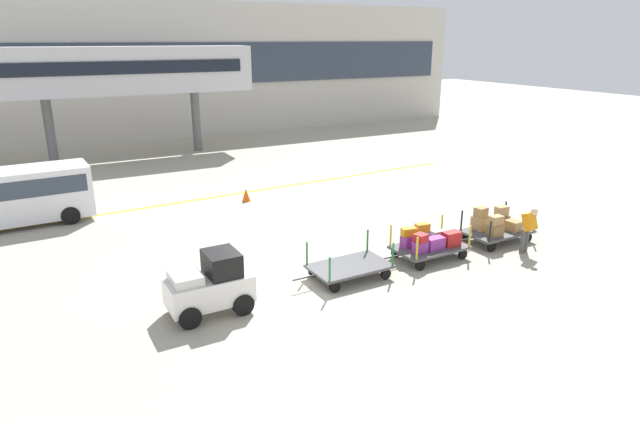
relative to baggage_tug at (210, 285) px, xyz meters
The scene contains 11 objects.
ground_plane 2.33m from the baggage_tug, 14.39° to the left, with size 120.00×120.00×0.00m, color #A8A08E.
apron_lead_line 11.58m from the baggage_tug, 61.68° to the left, with size 21.61×0.20×0.01m, color yellow.
terminal_building 26.89m from the baggage_tug, 85.39° to the left, with size 53.70×2.51×9.11m.
jet_bridge 20.95m from the baggage_tug, 90.29° to the left, with size 16.82×3.00×6.24m.
baggage_tug is the anchor object (origin of this frame).
baggage_cart_lead 4.18m from the baggage_tug, ahead, with size 3.02×1.45×1.10m.
baggage_cart_middle 7.14m from the baggage_tug, ahead, with size 3.02×1.45×1.10m.
baggage_cart_tail 10.13m from the baggage_tug, ahead, with size 3.02×1.45×1.19m.
baggage_handler 10.25m from the baggage_tug, ahead, with size 0.47×0.48×1.56m.
shuttle_van 10.78m from the baggage_tug, 112.23° to the left, with size 4.89×2.16×2.10m.
safety_cone_near 9.84m from the baggage_tug, 63.93° to the left, with size 0.36×0.36×0.55m, color #EA590F.
Camera 1 is at (-5.57, -12.68, 6.66)m, focal length 30.23 mm.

